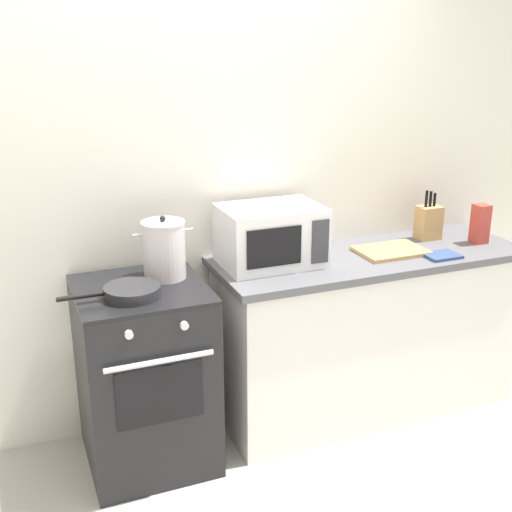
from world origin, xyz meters
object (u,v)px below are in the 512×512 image
Objects in this scene: stove at (146,376)px; pasta_box at (480,224)px; stock_pot at (164,250)px; cutting_board at (391,251)px; frying_pan at (131,291)px; microwave at (271,236)px; knife_block at (428,222)px; oven_mitt at (442,255)px.

stove is 4.18× the size of pasta_box.
cutting_board is at bearing -4.04° from stock_pot.
stove is 2.56× the size of cutting_board.
microwave reaches higher than frying_pan.
stove is 1.79m from knife_block.
stove is 3.25× the size of knife_block.
stock_pot is at bearing 42.06° from frying_pan.
frying_pan is 2.52× the size of oven_mitt.
pasta_box is at bearing -3.75° from stock_pot.
knife_block reaches higher than cutting_board.
oven_mitt is at bearing -37.71° from cutting_board.
stove is 0.62m from stock_pot.
pasta_box is (0.22, -0.17, 0.01)m from knife_block.
stove is at bearing -179.95° from cutting_board.
knife_block is at bearing 7.70° from frying_pan.
microwave is at bearing 173.34° from cutting_board.
stock_pot is 1.70× the size of oven_mitt.
stock_pot reaches higher than knife_block.
stove is 1.64m from oven_mitt.
stove is at bearing 179.14° from pasta_box.
cutting_board is 0.56m from pasta_box.
stock_pot is 1.39× the size of pasta_box.
frying_pan is 1.60× the size of knife_block.
cutting_board is at bearing 176.90° from pasta_box.
microwave is (0.55, -0.01, 0.01)m from stock_pot.
knife_block is at bearing 142.36° from pasta_box.
microwave reaches higher than oven_mitt.
pasta_box reaches higher than oven_mitt.
microwave reaches higher than pasta_box.
frying_pan is at bearing -178.05° from pasta_box.
stove is 5.11× the size of oven_mitt.
pasta_box is at bearing -5.05° from microwave.
microwave is at bearing 6.54° from stove.
knife_block is 0.34m from oven_mitt.
microwave is 0.69m from cutting_board.
pasta_box reaches higher than frying_pan.
oven_mitt is (1.57, -0.16, 0.47)m from stove.
microwave is 1.23m from pasta_box.
oven_mitt is (1.63, -0.06, -0.02)m from frying_pan.
microwave is (0.69, 0.08, 0.61)m from stove.
frying_pan reaches higher than oven_mitt.
pasta_box is (0.55, -0.03, 0.10)m from cutting_board.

